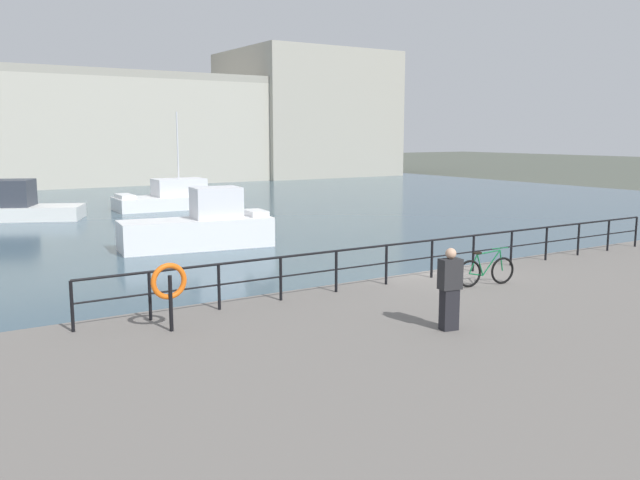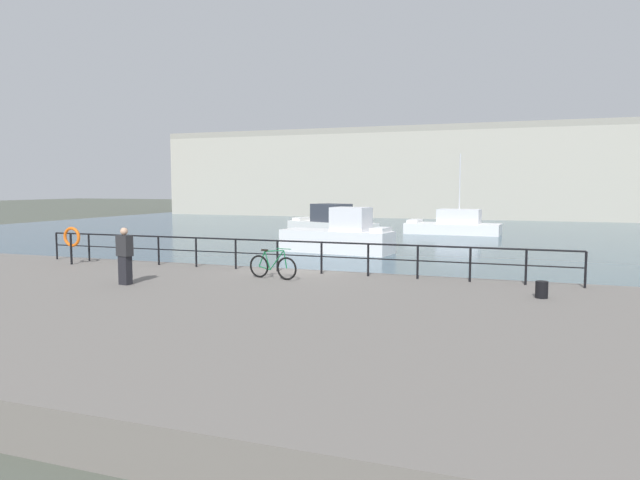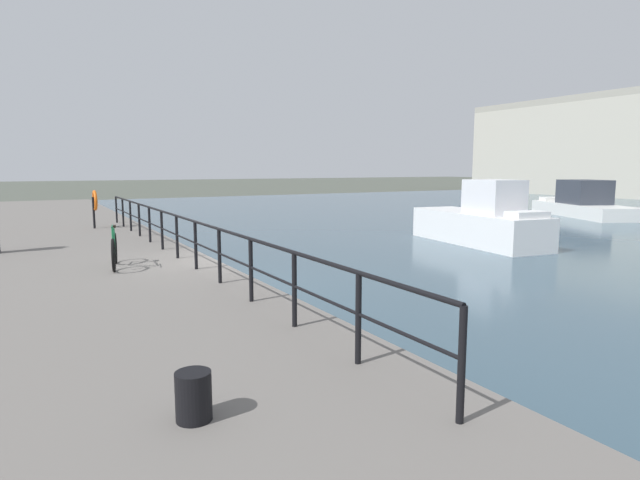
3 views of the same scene
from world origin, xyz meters
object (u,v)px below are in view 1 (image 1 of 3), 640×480
moored_green_narrowboat (6,206)px  moored_cabin_cruiser (201,227)px  parked_bicycle (486,271)px  moored_small_launch (174,198)px  standing_person (450,288)px  life_ring_stand (169,284)px  harbor_building (129,127)px

moored_green_narrowboat → moored_cabin_cruiser: bearing=135.3°
moored_green_narrowboat → parked_bicycle: 29.20m
moored_cabin_cruiser → moored_green_narrowboat: bearing=118.5°
moored_small_launch → standing_person: size_ratio=4.23×
moored_green_narrowboat → life_ring_stand: size_ratio=5.88×
harbor_building → standing_person: size_ratio=43.37×
moored_cabin_cruiser → parked_bicycle: bearing=-72.9°
life_ring_stand → moored_green_narrowboat: bearing=88.5°
life_ring_stand → standing_person: 5.66m
harbor_building → moored_small_launch: harbor_building is taller
moored_cabin_cruiser → standing_person: bearing=-87.1°
moored_small_launch → life_ring_stand: size_ratio=5.11×
harbor_building → moored_green_narrowboat: (-15.22, -26.82, -4.64)m
standing_person → moored_cabin_cruiser: bearing=-174.5°
parked_bicycle → life_ring_stand: bearing=-173.7°
moored_cabin_cruiser → moored_green_narrowboat: moored_cabin_cruiser is taller
life_ring_stand → harbor_building: bearing=73.7°
harbor_building → moored_cabin_cruiser: size_ratio=11.42×
moored_small_launch → parked_bicycle: size_ratio=4.08×
moored_small_launch → standing_person: (-5.75, -31.01, 0.91)m
harbor_building → parked_bicycle: 55.66m
parked_bicycle → standing_person: bearing=-136.0°
harbor_building → parked_bicycle: bearing=-97.8°
moored_cabin_cruiser → harbor_building: bearing=84.5°
moored_green_narrowboat → life_ring_stand: (-0.74, -27.61, 0.94)m
harbor_building → moored_small_launch: (-5.43, -26.44, -4.71)m
harbor_building → standing_person: (-11.18, -57.44, -3.80)m
moored_small_launch → life_ring_stand: (-10.54, -27.99, 1.02)m
moored_small_launch → parked_bicycle: (-2.10, -28.55, 0.44)m
moored_cabin_cruiser → life_ring_stand: size_ratio=4.60×
moored_cabin_cruiser → moored_small_launch: (4.34, 14.83, -0.17)m
parked_bicycle → life_ring_stand: (-8.44, 0.56, 0.59)m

